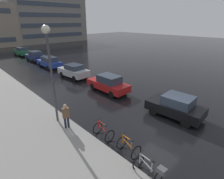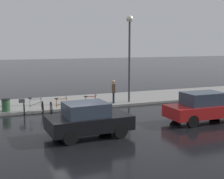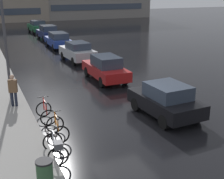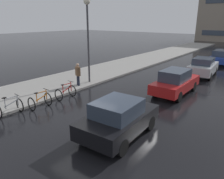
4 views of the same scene
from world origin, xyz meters
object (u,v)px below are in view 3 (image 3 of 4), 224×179
Objects in this scene: bicycle_third at (46,113)px; car_blue at (58,40)px; car_red at (106,68)px; car_green at (38,26)px; bicycle_second at (57,129)px; car_black at (166,100)px; pedestrian at (13,90)px; trash_bin at (45,174)px; car_navy at (48,32)px; car_silver at (78,51)px; bicycle_nearest at (56,147)px; streetlamp at (3,18)px.

car_blue reaches higher than bicycle_third.
bicycle_third is 7.08m from car_red.
bicycle_third is 0.27× the size of car_green.
car_black reaches higher than bicycle_second.
car_red is 12.65m from car_blue.
pedestrian is (-6.37, 3.81, 0.19)m from car_black.
car_black is at bearing 27.27° from trash_bin.
car_black is 0.94× the size of car_navy.
car_red is at bearing 25.27° from pedestrian.
car_silver is (4.93, 12.96, 0.40)m from bicycle_second.
car_navy is at bearing 89.94° from car_black.
bicycle_third reaches higher than bicycle_nearest.
car_blue is (5.46, 21.21, 0.29)m from bicycle_nearest.
car_navy is at bearing 89.05° from car_red.
car_navy is at bearing 73.25° from pedestrian.
car_green is (0.32, 18.84, 0.01)m from car_silver.
car_navy is 4.58× the size of trash_bin.
car_green is at bearing 89.02° from car_silver.
pedestrian is (-6.17, -15.53, 0.19)m from car_blue.
car_red reaches higher than bicycle_second.
bicycle_third reaches higher than bicycle_second.
car_green reaches higher than bicycle_third.
car_blue is at bearing 74.80° from trash_bin.
pedestrian is (-0.71, 5.68, 0.48)m from bicycle_nearest.
car_black is 0.63× the size of streetlamp.
car_silver is at bearing -91.34° from car_navy.
car_silver reaches higher than bicycle_second.
car_silver is 17.12m from trash_bin.
bicycle_third is 5.52m from car_black.
car_silver is (5.39, 14.61, 0.30)m from bicycle_nearest.
bicycle_nearest is 0.82× the size of pedestrian.
car_blue is at bearing 75.57° from bicycle_nearest.
pedestrian reaches higher than car_silver.
bicycle_second is 1.88m from bicycle_third.
car_green is 27.57m from streetlamp.
car_navy is 21.35m from streetlamp.
bicycle_third is 18.39m from car_blue.
bicycle_second reaches higher than trash_bin.
car_navy is (0.30, 18.37, 0.02)m from car_red.
car_silver is at bearing 91.19° from car_black.
bicycle_third is 0.26× the size of car_red.
bicycle_third is 0.65× the size of pedestrian.
car_red is (4.92, 6.91, 0.39)m from bicycle_second.
car_blue is at bearing -92.24° from car_navy.
bicycle_third is at bearing -100.07° from car_green.
car_blue is (5.00, 19.56, 0.38)m from bicycle_second.
car_green reaches higher than bicycle_second.
bicycle_nearest is 0.37× the size of car_black.
bicycle_nearest is 0.34× the size of car_green.
trash_bin is at bearing -102.42° from bicycle_third.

